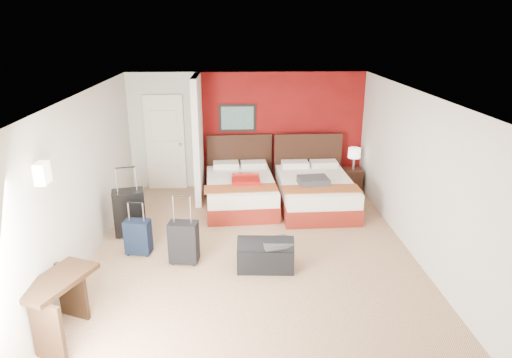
{
  "coord_description": "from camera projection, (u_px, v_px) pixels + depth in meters",
  "views": [
    {
      "loc": [
        -0.26,
        -6.35,
        3.47
      ],
      "look_at": [
        0.08,
        0.8,
        1.0
      ],
      "focal_mm": 32.0,
      "sensor_mm": 36.0,
      "label": 1
    }
  ],
  "objects": [
    {
      "name": "ground",
      "position": [
        253.0,
        256.0,
        7.14
      ],
      "size": [
        6.5,
        6.5,
        0.0
      ],
      "primitive_type": "plane",
      "color": "tan",
      "rests_on": "ground"
    },
    {
      "name": "room_walls",
      "position": [
        170.0,
        155.0,
        8.01
      ],
      "size": [
        5.02,
        6.52,
        2.5
      ],
      "color": "silver",
      "rests_on": "ground"
    },
    {
      "name": "red_accent_panel",
      "position": [
        282.0,
        131.0,
        9.81
      ],
      "size": [
        3.5,
        0.04,
        2.5
      ],
      "primitive_type": "cube",
      "color": "maroon",
      "rests_on": "ground"
    },
    {
      "name": "partition_wall",
      "position": [
        198.0,
        139.0,
        9.15
      ],
      "size": [
        0.12,
        1.2,
        2.5
      ],
      "primitive_type": "cube",
      "color": "silver",
      "rests_on": "ground"
    },
    {
      "name": "entry_door",
      "position": [
        165.0,
        143.0,
        9.75
      ],
      "size": [
        0.82,
        0.06,
        2.05
      ],
      "primitive_type": "cube",
      "color": "silver",
      "rests_on": "ground"
    },
    {
      "name": "bed_left",
      "position": [
        240.0,
        193.0,
        9.0
      ],
      "size": [
        1.42,
        1.96,
        0.57
      ],
      "primitive_type": "cube",
      "rotation": [
        0.0,
        0.0,
        0.06
      ],
      "color": "white",
      "rests_on": "ground"
    },
    {
      "name": "bed_right",
      "position": [
        315.0,
        193.0,
        8.93
      ],
      "size": [
        1.42,
        2.0,
        0.59
      ],
      "primitive_type": "cube",
      "rotation": [
        0.0,
        0.0,
        0.02
      ],
      "color": "silver",
      "rests_on": "ground"
    },
    {
      "name": "red_suitcase_open",
      "position": [
        246.0,
        178.0,
        8.8
      ],
      "size": [
        0.55,
        0.74,
        0.09
      ],
      "primitive_type": "cube",
      "rotation": [
        0.0,
        0.0,
        0.02
      ],
      "color": "#A0130D",
      "rests_on": "bed_left"
    },
    {
      "name": "jacket_bundle",
      "position": [
        313.0,
        181.0,
        8.52
      ],
      "size": [
        0.58,
        0.48,
        0.13
      ],
      "primitive_type": "cube",
      "rotation": [
        0.0,
        0.0,
        0.09
      ],
      "color": "#3C3C42",
      "rests_on": "bed_right"
    },
    {
      "name": "nightstand",
      "position": [
        352.0,
        180.0,
        9.76
      ],
      "size": [
        0.37,
        0.37,
        0.51
      ],
      "primitive_type": "cube",
      "rotation": [
        0.0,
        0.0,
        -0.01
      ],
      "color": "black",
      "rests_on": "ground"
    },
    {
      "name": "table_lamp",
      "position": [
        354.0,
        159.0,
        9.61
      ],
      "size": [
        0.33,
        0.33,
        0.46
      ],
      "primitive_type": "cylinder",
      "rotation": [
        0.0,
        0.0,
        -0.36
      ],
      "color": "silver",
      "rests_on": "nightstand"
    },
    {
      "name": "suitcase_black",
      "position": [
        130.0,
        214.0,
        7.74
      ],
      "size": [
        0.58,
        0.43,
        0.78
      ],
      "primitive_type": "cube",
      "rotation": [
        0.0,
        0.0,
        0.22
      ],
      "color": "black",
      "rests_on": "ground"
    },
    {
      "name": "suitcase_charcoal",
      "position": [
        184.0,
        244.0,
        6.85
      ],
      "size": [
        0.46,
        0.32,
        0.63
      ],
      "primitive_type": "cube",
      "rotation": [
        0.0,
        0.0,
        -0.14
      ],
      "color": "black",
      "rests_on": "ground"
    },
    {
      "name": "suitcase_navy",
      "position": [
        138.0,
        238.0,
        7.13
      ],
      "size": [
        0.42,
        0.29,
        0.54
      ],
      "primitive_type": "cube",
      "rotation": [
        0.0,
        0.0,
        -0.16
      ],
      "color": "black",
      "rests_on": "ground"
    },
    {
      "name": "duffel_bag",
      "position": [
        266.0,
        256.0,
        6.72
      ],
      "size": [
        0.85,
        0.49,
        0.42
      ],
      "primitive_type": "cube",
      "rotation": [
        0.0,
        0.0,
        -0.07
      ],
      "color": "black",
      "rests_on": "ground"
    },
    {
      "name": "jacket_draped",
      "position": [
        276.0,
        243.0,
        6.6
      ],
      "size": [
        0.49,
        0.44,
        0.06
      ],
      "primitive_type": "cube",
      "rotation": [
        0.0,
        0.0,
        0.24
      ],
      "color": "#393A3E",
      "rests_on": "duffel_bag"
    },
    {
      "name": "desk",
      "position": [
        61.0,
        308.0,
        5.19
      ],
      "size": [
        0.79,
        1.03,
        0.77
      ],
      "primitive_type": "cube",
      "rotation": [
        0.0,
        0.0,
        -0.41
      ],
      "color": "black",
      "rests_on": "ground"
    }
  ]
}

